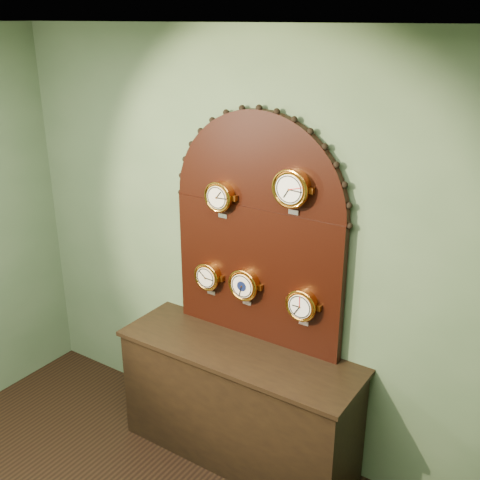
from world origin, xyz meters
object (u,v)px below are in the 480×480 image
Objects in this scene: barometer at (244,284)px; hygrometer at (208,276)px; display_board at (258,223)px; tide_clock at (302,305)px; shop_counter at (238,405)px; arabic_clock at (292,188)px; roman_clock at (220,196)px.

hygrometer is at bearing 179.85° from barometer.
tide_clock is (0.37, -0.07, -0.43)m from display_board.
hygrometer reaches higher than tide_clock.
barometer is (-0.05, 0.15, 0.82)m from shop_counter.
display_board is 0.57m from tide_clock.
shop_counter is 1.54m from arabic_clock.
shop_counter is at bearing -157.14° from tide_clock.
display_board reaches higher than arabic_clock.
barometer is 0.42m from tide_clock.
display_board reaches higher than tide_clock.
arabic_clock is at bearing -179.58° from tide_clock.
shop_counter is at bearing -90.00° from display_board.
shop_counter is at bearing -70.59° from barometer.
arabic_clock reaches higher than shop_counter.
arabic_clock is 0.73m from tide_clock.
roman_clock is (-0.24, -0.07, 0.15)m from display_board.
arabic_clock is (0.27, 0.15, 1.51)m from shop_counter.
arabic_clock reaches higher than tide_clock.
tide_clock is at bearing -10.26° from display_board.
display_board is (0.00, 0.22, 1.23)m from shop_counter.
barometer reaches higher than tide_clock.
barometer is (0.29, -0.00, 0.02)m from hygrometer.
arabic_clock is 1.11× the size of tide_clock.
shop_counter is at bearing -150.05° from arabic_clock.
arabic_clock is at bearing -0.05° from barometer.
hygrometer is at bearing 179.90° from arabic_clock.
arabic_clock is (0.27, -0.07, 0.29)m from display_board.
roman_clock is 0.58m from hygrometer.
tide_clock is (0.37, 0.15, 0.79)m from shop_counter.
barometer is at bearing 179.95° from arabic_clock.
arabic_clock reaches higher than roman_clock.
barometer is (0.19, -0.00, -0.56)m from roman_clock.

